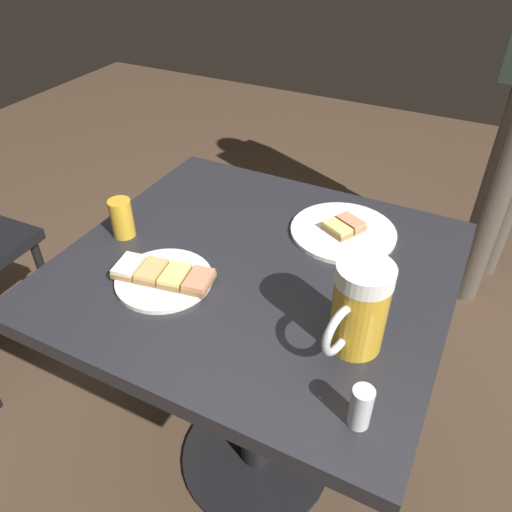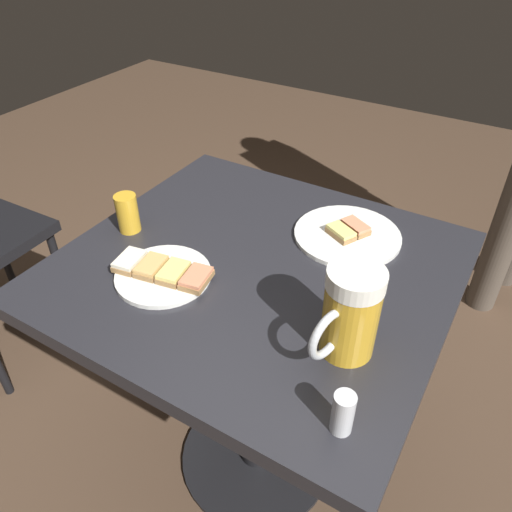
{
  "view_description": "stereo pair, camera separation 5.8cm",
  "coord_description": "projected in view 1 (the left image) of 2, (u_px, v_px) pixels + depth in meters",
  "views": [
    {
      "loc": [
        -0.73,
        -0.37,
        1.39
      ],
      "look_at": [
        0.0,
        0.0,
        0.76
      ],
      "focal_mm": 34.69,
      "sensor_mm": 36.0,
      "label": 1
    },
    {
      "loc": [
        -0.7,
        -0.42,
        1.39
      ],
      "look_at": [
        0.0,
        0.0,
        0.76
      ],
      "focal_mm": 34.69,
      "sensor_mm": 36.0,
      "label": 2
    }
  ],
  "objects": [
    {
      "name": "plate_far",
      "position": [
        343.0,
        231.0,
        1.12
      ],
      "size": [
        0.24,
        0.24,
        0.03
      ],
      "color": "white",
      "rests_on": "cafe_table"
    },
    {
      "name": "cafe_table",
      "position": [
        256.0,
        317.0,
        1.14
      ],
      "size": [
        0.73,
        0.79,
        0.74
      ],
      "color": "black",
      "rests_on": "ground_plane"
    },
    {
      "name": "beer_mug",
      "position": [
        358.0,
        309.0,
        0.81
      ],
      "size": [
        0.15,
        0.09,
        0.17
      ],
      "color": "gold",
      "rests_on": "cafe_table"
    },
    {
      "name": "plate_near",
      "position": [
        164.0,
        277.0,
        0.99
      ],
      "size": [
        0.19,
        0.21,
        0.03
      ],
      "color": "white",
      "rests_on": "cafe_table"
    },
    {
      "name": "beer_glass_small",
      "position": [
        122.0,
        218.0,
        1.1
      ],
      "size": [
        0.05,
        0.05,
        0.09
      ],
      "primitive_type": "cylinder",
      "color": "gold",
      "rests_on": "cafe_table"
    },
    {
      "name": "ground_plane",
      "position": [
        256.0,
        456.0,
        1.49
      ],
      "size": [
        6.0,
        6.0,
        0.0
      ],
      "primitive_type": "plane",
      "color": "#4C3828"
    },
    {
      "name": "salt_shaker",
      "position": [
        361.0,
        407.0,
        0.71
      ],
      "size": [
        0.03,
        0.03,
        0.07
      ],
      "primitive_type": "cylinder",
      "color": "silver",
      "rests_on": "cafe_table"
    }
  ]
}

